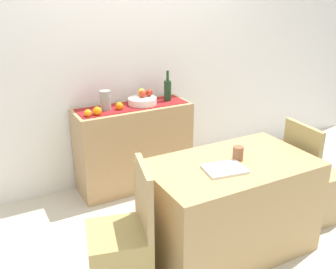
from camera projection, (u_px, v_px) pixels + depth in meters
ground_plane at (193, 227)px, 3.31m from camera, size 6.40×6.40×0.02m
room_wall_rear at (133, 48)px, 3.78m from camera, size 6.40×0.06×2.70m
sideboard_console at (134, 147)px, 3.84m from camera, size 1.13×0.42×0.85m
table_runner at (132, 106)px, 3.69m from camera, size 1.07×0.32×0.01m
fruit_bowl at (142, 101)px, 3.72m from camera, size 0.28×0.28×0.06m
apple_left at (141, 92)px, 3.77m from camera, size 0.07×0.07×0.07m
apple_front at (143, 94)px, 3.71m from camera, size 0.07×0.07×0.07m
apple_upper at (149, 93)px, 3.76m from camera, size 0.07×0.07×0.07m
wine_bottle at (168, 90)px, 3.82m from camera, size 0.07×0.07×0.31m
ceramic_vase at (105, 101)px, 3.54m from camera, size 0.10×0.10×0.19m
orange_loose_near_bowl at (97, 111)px, 3.42m from camera, size 0.08×0.08×0.08m
orange_loose_far at (119, 106)px, 3.57m from camera, size 0.07×0.07×0.07m
orange_loose_mid at (88, 113)px, 3.38m from camera, size 0.07×0.07×0.07m
dining_table at (229, 207)px, 2.91m from camera, size 1.23×0.72×0.74m
open_book at (225, 169)px, 2.65m from camera, size 0.31×0.25×0.02m
coffee_cup at (238, 154)px, 2.79m from camera, size 0.08×0.08×0.11m
chair_near_window at (122, 254)px, 2.55m from camera, size 0.49×0.49×0.90m
chair_by_corner at (310, 191)px, 3.34m from camera, size 0.42×0.42×0.90m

